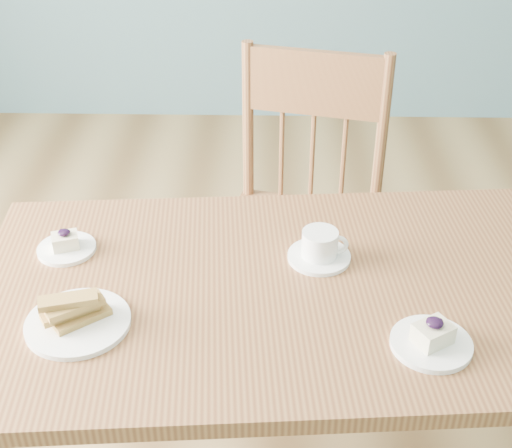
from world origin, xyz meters
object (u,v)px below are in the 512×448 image
Objects in this scene: biscotti_plate at (77,317)px; cheesecake_plate_near at (432,339)px; dining_chair at (301,219)px; dining_table at (281,310)px; coffee_cup at (320,247)px; cheesecake_plate_far at (66,245)px.

cheesecake_plate_near is at bearing -3.69° from biscotti_plate.
dining_chair is at bearing 56.77° from biscotti_plate.
coffee_cup is (0.09, 0.10, 0.10)m from dining_table.
dining_table is 0.17m from coffee_cup.
coffee_cup is (0.02, -0.50, 0.24)m from dining_chair.
dining_chair is 7.36× the size of cheesecake_plate_far.
cheesecake_plate_far is 0.60m from coffee_cup.
dining_chair is 6.22× the size of cheesecake_plate_near.
dining_table is 0.36m from cheesecake_plate_near.
dining_table is 0.53m from cheesecake_plate_far.
cheesecake_plate_near is 1.11× the size of coffee_cup.
dining_chair reaches higher than biscotti_plate.
cheesecake_plate_near reaches higher than cheesecake_plate_far.
dining_table is at bearing 18.92° from biscotti_plate.
cheesecake_plate_far is at bearing -127.05° from dining_chair.
cheesecake_plate_far reaches higher than dining_table.
cheesecake_plate_near is 0.87m from cheesecake_plate_far.
cheesecake_plate_far is (-0.51, 0.12, 0.09)m from dining_table.
biscotti_plate is at bearing -110.11° from dining_chair.
coffee_cup is (-0.21, 0.29, 0.01)m from cheesecake_plate_near.
cheesecake_plate_far is at bearing 158.87° from cheesecake_plate_near.
cheesecake_plate_near is (0.23, -0.80, 0.23)m from dining_chair.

